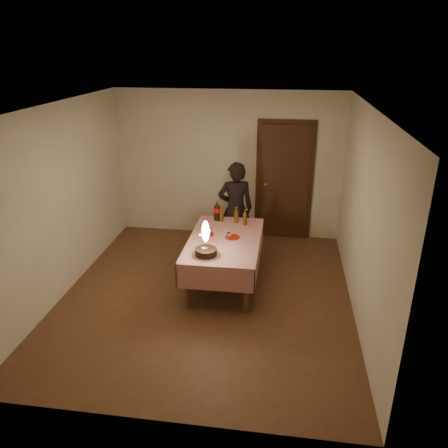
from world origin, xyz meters
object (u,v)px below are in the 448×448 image
(amber_bottle_left, at_px, (221,214))
(amber_bottle_right, at_px, (245,218))
(red_cup, at_px, (209,232))
(amber_bottle_mid, at_px, (236,215))
(red_plate, at_px, (232,237))
(cola_bottle, at_px, (217,211))
(photographer, at_px, (235,209))
(birthday_cake, at_px, (206,248))
(dining_table, at_px, (224,245))
(clear_cup, at_px, (229,236))

(amber_bottle_left, xyz_separation_m, amber_bottle_right, (0.38, -0.09, 0.00))
(red_cup, height_order, amber_bottle_mid, amber_bottle_mid)
(red_plate, height_order, amber_bottle_left, amber_bottle_left)
(cola_bottle, height_order, amber_bottle_mid, cola_bottle)
(red_cup, distance_m, amber_bottle_right, 0.69)
(red_plate, xyz_separation_m, red_cup, (-0.35, 0.02, 0.05))
(red_plate, distance_m, photographer, 0.94)
(birthday_cake, xyz_separation_m, amber_bottle_right, (0.41, 1.13, 0.01))
(red_cup, bearing_deg, birthday_cake, -83.61)
(amber_bottle_mid, bearing_deg, dining_table, -98.41)
(red_cup, relative_size, clear_cup, 1.11)
(red_cup, height_order, cola_bottle, cola_bottle)
(amber_bottle_mid, xyz_separation_m, photographer, (-0.06, 0.35, -0.02))
(red_cup, bearing_deg, clear_cup, -13.09)
(red_plate, distance_m, clear_cup, 0.08)
(amber_bottle_mid, bearing_deg, amber_bottle_right, -26.56)
(cola_bottle, xyz_separation_m, photographer, (0.26, 0.30, -0.06))
(clear_cup, relative_size, amber_bottle_right, 0.35)
(clear_cup, bearing_deg, cola_bottle, 112.02)
(birthday_cake, relative_size, photographer, 0.31)
(dining_table, height_order, clear_cup, clear_cup)
(birthday_cake, distance_m, amber_bottle_mid, 1.23)
(dining_table, distance_m, amber_bottle_left, 0.71)
(red_plate, relative_size, photographer, 0.14)
(clear_cup, relative_size, amber_bottle_mid, 0.35)
(amber_bottle_left, bearing_deg, dining_table, -77.85)
(amber_bottle_left, bearing_deg, red_cup, -99.56)
(red_cup, bearing_deg, red_plate, -3.28)
(red_cup, distance_m, amber_bottle_left, 0.59)
(amber_bottle_mid, bearing_deg, cola_bottle, 169.47)
(amber_bottle_left, bearing_deg, cola_bottle, 154.88)
(red_plate, distance_m, amber_bottle_left, 0.66)
(dining_table, xyz_separation_m, amber_bottle_right, (0.24, 0.57, 0.21))
(birthday_cake, height_order, amber_bottle_right, birthday_cake)
(clear_cup, xyz_separation_m, amber_bottle_right, (0.18, 0.56, 0.07))
(birthday_cake, bearing_deg, amber_bottle_mid, 77.56)
(red_plate, height_order, amber_bottle_mid, amber_bottle_mid)
(amber_bottle_right, bearing_deg, amber_bottle_left, 166.15)
(dining_table, xyz_separation_m, cola_bottle, (-0.22, 0.70, 0.25))
(dining_table, distance_m, red_cup, 0.29)
(birthday_cake, distance_m, amber_bottle_right, 1.20)
(birthday_cake, relative_size, amber_bottle_right, 1.92)
(amber_bottle_left, distance_m, amber_bottle_mid, 0.24)
(red_plate, bearing_deg, birthday_cake, -114.10)
(amber_bottle_left, bearing_deg, clear_cup, -72.77)
(amber_bottle_left, bearing_deg, red_plate, -67.43)
(amber_bottle_right, bearing_deg, dining_table, -112.54)
(dining_table, xyz_separation_m, red_cup, (-0.24, 0.08, 0.15))
(cola_bottle, bearing_deg, red_plate, -62.92)
(cola_bottle, relative_size, photographer, 0.20)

